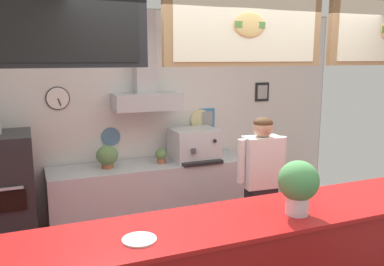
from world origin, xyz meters
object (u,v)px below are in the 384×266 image
Objects in this scene: potted_rosemary at (107,156)px; condiment_plate at (139,240)px; basil_vase at (298,185)px; pizza_oven at (0,202)px; potted_sage at (215,148)px; espresso_machine at (194,145)px; shop_worker at (261,186)px; potted_oregano at (161,155)px.

condiment_plate is at bearing -95.93° from potted_rosemary.
basil_vase is at bearing -0.73° from condiment_plate.
pizza_oven is 2.33m from condiment_plate.
basil_vase is at bearing -101.51° from potted_sage.
potted_rosemary is (1.13, 0.20, 0.33)m from pizza_oven.
pizza_oven reaches higher than espresso_machine.
potted_sage is (0.03, 1.16, 0.15)m from shop_worker.
pizza_oven is 1.20m from potted_rosemary.
potted_oregano is 2.46m from condiment_plate.
potted_rosemary is 0.64m from potted_oregano.
pizza_oven reaches higher than potted_rosemary.
espresso_machine is at bearing -1.55° from potted_rosemary.
potted_oregano is 0.87× the size of potted_sage.
espresso_machine is 1.08m from potted_rosemary.
espresso_machine is 2.33m from basil_vase.
potted_sage is at bearing -0.07° from potted_rosemary.
potted_sage is at bearing 4.51° from pizza_oven.
pizza_oven is at bearing -174.70° from potted_oregano.
pizza_oven reaches higher than potted_oregano.
basil_vase is 1.15m from condiment_plate.
espresso_machine reaches higher than potted_rosemary.
condiment_plate is (-0.88, -2.29, 0.08)m from potted_oregano.
espresso_machine is 2.65m from condiment_plate.
espresso_machine is at bearing 4.41° from pizza_oven.
pizza_oven is 7.41× the size of potted_sage.
pizza_oven is 0.96× the size of shop_worker.
potted_sage is at bearing -87.25° from shop_worker.
espresso_machine is at bearing 0.73° from potted_oregano.
espresso_machine is at bearing 60.15° from condiment_plate.
potted_sage is at bearing 5.32° from espresso_machine.
espresso_machine is 0.44m from potted_oregano.
potted_sage is at bearing 2.59° from potted_oregano.
shop_worker is 1.17m from potted_sage.
espresso_machine is (-0.27, 1.13, 0.23)m from shop_worker.
shop_worker is 1.98m from condiment_plate.
pizza_oven is 7.22× the size of condiment_plate.
shop_worker is at bearing -21.30° from pizza_oven.
potted_rosemary is at bearing 179.93° from potted_sage.
shop_worker reaches higher than espresso_machine.
pizza_oven is at bearing -175.49° from potted_sage.
potted_oregano is at bearing -177.41° from potted_sage.
espresso_machine reaches higher than potted_sage.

